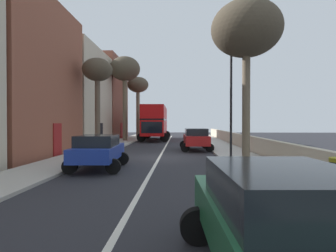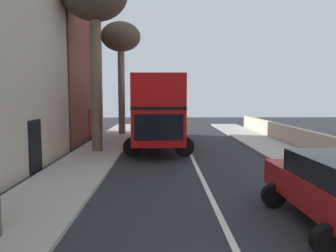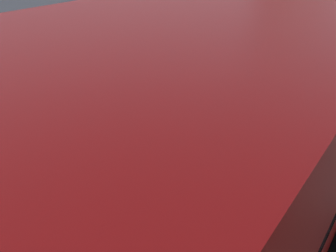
# 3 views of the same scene
# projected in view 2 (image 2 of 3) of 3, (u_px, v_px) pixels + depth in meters

# --- Properties ---
(double_decker_bus) EXTENTS (3.66, 10.27, 4.06)m
(double_decker_bus) POSITION_uv_depth(u_px,v_px,m) (159.00, 107.00, 18.99)
(double_decker_bus) COLOR red
(double_decker_bus) RESTS_ON ground
(parked_car_red_right_2) EXTENTS (2.50, 4.39, 1.69)m
(parked_car_red_right_2) POSITION_uv_depth(u_px,v_px,m) (336.00, 187.00, 7.12)
(parked_car_red_right_2) COLOR #AD1919
(parked_car_red_right_2) RESTS_ON ground
(street_tree_left_4) EXTENTS (2.98, 2.98, 8.47)m
(street_tree_left_4) POSITION_uv_depth(u_px,v_px,m) (121.00, 41.00, 23.65)
(street_tree_left_4) COLOR #7A6B56
(street_tree_left_4) RESTS_ON sidewalk_left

